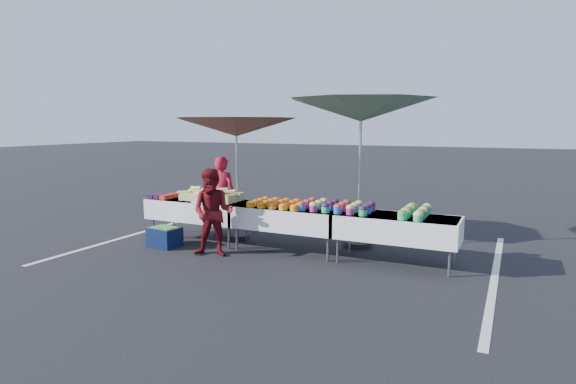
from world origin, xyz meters
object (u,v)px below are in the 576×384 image
at_px(vendor, 222,196).
at_px(umbrella_left, 236,128).
at_px(table_center, 288,217).
at_px(table_left, 199,209).
at_px(storage_bin, 165,236).
at_px(customer, 213,213).
at_px(table_right, 396,227).
at_px(umbrella_right, 361,111).

bearing_deg(vendor, umbrella_left, 152.64).
bearing_deg(table_center, table_left, 180.00).
distance_m(table_left, storage_bin, 0.81).
bearing_deg(customer, table_left, 119.03).
bearing_deg(vendor, storage_bin, 62.89).
distance_m(umbrella_left, storage_bin, 2.30).
xyz_separation_m(table_right, storage_bin, (-3.87, -0.65, -0.40)).
relative_size(table_left, customer, 1.32).
height_order(umbrella_left, umbrella_right, umbrella_right).
relative_size(table_left, umbrella_left, 0.68).
distance_m(table_left, umbrella_right, 3.37).
bearing_deg(table_left, customer, -42.84).
distance_m(table_left, umbrella_left, 1.62).
relative_size(table_left, table_right, 1.00).
distance_m(vendor, umbrella_right, 3.07).
bearing_deg(umbrella_left, table_right, -7.54).
bearing_deg(umbrella_right, umbrella_left, -169.69).
bearing_deg(vendor, customer, 109.53).
bearing_deg(table_right, vendor, 170.95).
height_order(table_left, storage_bin, table_left).
xyz_separation_m(vendor, customer, (0.70, -1.33, -0.05)).
distance_m(customer, storage_bin, 1.24).
relative_size(umbrella_right, storage_bin, 4.48).
distance_m(table_right, vendor, 3.50).
relative_size(table_center, table_right, 1.00).
height_order(table_left, customer, customer).
bearing_deg(customer, umbrella_left, 84.68).
xyz_separation_m(table_right, umbrella_left, (-3.02, 0.40, 1.46)).
bearing_deg(table_left, umbrella_right, 16.08).
distance_m(table_center, customer, 1.24).
relative_size(vendor, storage_bin, 2.65).
xyz_separation_m(table_left, umbrella_right, (2.78, 0.80, 1.74)).
height_order(vendor, umbrella_left, umbrella_left).
bearing_deg(vendor, table_center, 153.48).
bearing_deg(umbrella_left, customer, -77.19).
distance_m(umbrella_right, storage_bin, 3.99).
xyz_separation_m(table_left, vendor, (0.15, 0.55, 0.18)).
bearing_deg(table_left, table_center, 0.00).
bearing_deg(customer, umbrella_right, 21.24).
bearing_deg(customer, vendor, 99.54).
bearing_deg(table_center, vendor, 161.61).
height_order(customer, umbrella_right, umbrella_right).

